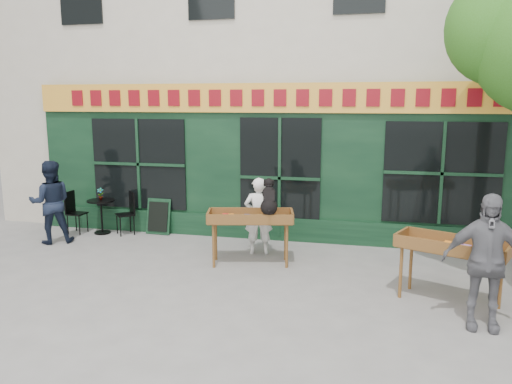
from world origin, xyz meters
TOP-DOWN VIEW (x-y plane):
  - ground at (0.00, 0.00)m, footprint 80.00×80.00m
  - building at (0.00, 5.97)m, footprint 14.00×7.26m
  - book_cart_center at (-0.22, 0.65)m, footprint 1.60×0.94m
  - dog at (0.13, 0.60)m, footprint 0.46×0.66m
  - woman at (-0.22, 1.30)m, footprint 0.61×0.47m
  - book_cart_right at (3.05, -0.43)m, footprint 1.62×1.16m
  - man_right at (3.35, -1.18)m, footprint 1.08×0.49m
  - bistro_table at (-3.98, 1.95)m, footprint 0.60×0.60m
  - bistro_chair_left at (-4.62, 1.85)m, footprint 0.38×0.37m
  - bistro_chair_right at (-3.37, 2.06)m, footprint 0.51×0.51m
  - potted_plant at (-3.98, 1.95)m, footprint 0.16×0.13m
  - man_left at (-4.60, 1.05)m, footprint 1.06×1.01m
  - chalkboard at (-2.72, 2.19)m, footprint 0.57×0.21m

SIDE VIEW (x-z plane):
  - ground at x=0.00m, z-range 0.00..0.00m
  - chalkboard at x=-2.72m, z-range 0.01..0.79m
  - bistro_table at x=-3.98m, z-range 0.16..0.92m
  - bistro_chair_left at x=-4.62m, z-range 0.08..1.03m
  - bistro_chair_right at x=-3.37m, z-range 0.08..1.03m
  - woman at x=-0.22m, z-range 0.00..1.50m
  - book_cart_center at x=-0.22m, z-range 0.33..1.32m
  - book_cart_right at x=3.05m, z-range 0.33..1.32m
  - man_left at x=-4.60m, z-range 0.00..1.73m
  - man_right at x=3.35m, z-range 0.00..1.80m
  - potted_plant at x=-3.98m, z-range 0.77..1.04m
  - dog at x=0.13m, z-range 0.99..1.59m
  - building at x=0.00m, z-range -0.03..9.97m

